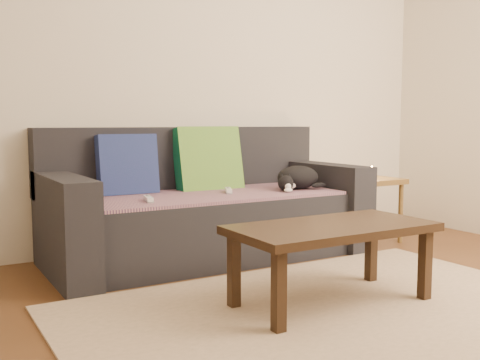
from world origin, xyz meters
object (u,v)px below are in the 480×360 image
object	(u,v)px
wii_remote_b	(228,191)
cat	(297,178)
wii_remote_a	(148,199)
sofa	(206,211)
side_table	(371,189)
coffee_table	(332,234)

from	to	relation	value
wii_remote_b	cat	bearing A→B (deg)	-73.97
wii_remote_a	cat	bearing A→B (deg)	-76.01
sofa	wii_remote_a	bearing A→B (deg)	-154.03
wii_remote_a	side_table	distance (m)	1.81
wii_remote_b	side_table	world-z (taller)	side_table
sofa	wii_remote_b	bearing A→B (deg)	-49.34
coffee_table	cat	bearing A→B (deg)	62.44
cat	wii_remote_b	size ratio (longest dim) A/B	2.56
wii_remote_a	coffee_table	bearing A→B (deg)	-138.12
side_table	coffee_table	bearing A→B (deg)	-140.21
side_table	sofa	bearing A→B (deg)	171.37
cat	wii_remote_b	distance (m)	0.52
cat	wii_remote_b	bearing A→B (deg)	-178.04
wii_remote_a	wii_remote_b	xyz separation A→B (m)	(0.61, 0.12, 0.00)
cat	coffee_table	distance (m)	1.17
sofa	wii_remote_a	size ratio (longest dim) A/B	14.00
sofa	wii_remote_a	world-z (taller)	sofa
wii_remote_a	side_table	world-z (taller)	side_table
side_table	coffee_table	distance (m)	1.60
wii_remote_b	coffee_table	xyz separation A→B (m)	(-0.03, -1.10, -0.10)
sofa	wii_remote_b	world-z (taller)	sofa
cat	side_table	bearing A→B (deg)	9.49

